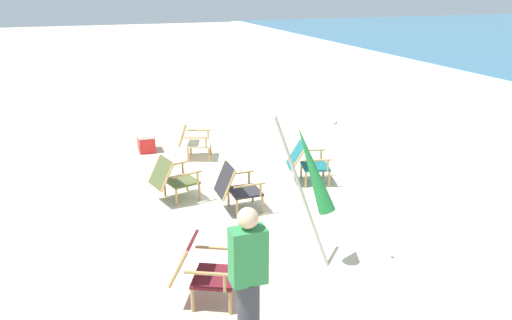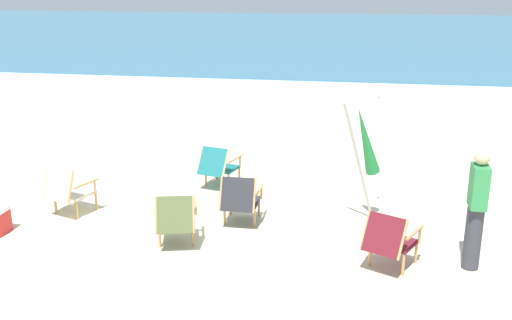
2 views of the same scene
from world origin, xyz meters
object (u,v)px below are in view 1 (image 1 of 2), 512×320
(beach_chair_back_left, at_px, (192,139))
(beach_chair_front_left, at_px, (172,177))
(beach_chair_back_right, at_px, (306,161))
(umbrella_furled_green, at_px, (312,171))
(person_near_chairs, at_px, (248,284))
(beach_chair_far_center, at_px, (236,186))
(beach_chair_front_right, at_px, (201,268))
(cooler_box, at_px, (146,142))

(beach_chair_back_left, relative_size, beach_chair_front_left, 0.94)
(beach_chair_back_right, distance_m, beach_chair_front_left, 2.49)
(beach_chair_front_left, xyz_separation_m, umbrella_furled_green, (2.60, 1.34, 0.88))
(beach_chair_front_left, xyz_separation_m, person_near_chairs, (4.03, -0.00, 0.42))
(beach_chair_back_right, relative_size, beach_chair_back_left, 1.07)
(beach_chair_back_left, distance_m, beach_chair_far_center, 2.79)
(beach_chair_front_right, bearing_deg, beach_chair_back_right, 137.21)
(beach_chair_back_right, relative_size, person_near_chairs, 0.54)
(beach_chair_far_center, relative_size, umbrella_furled_green, 0.40)
(beach_chair_back_left, relative_size, beach_chair_front_right, 0.90)
(beach_chair_far_center, bearing_deg, beach_chair_front_left, -129.98)
(person_near_chairs, xyz_separation_m, cooler_box, (-6.89, -0.06, -0.64))
(cooler_box, bearing_deg, beach_chair_far_center, 14.79)
(beach_chair_far_center, relative_size, beach_chair_front_left, 0.92)
(beach_chair_back_right, height_order, person_near_chairs, person_near_chairs)
(beach_chair_far_center, bearing_deg, person_near_chairs, -15.29)
(beach_chair_back_left, bearing_deg, person_near_chairs, -7.55)
(beach_chair_far_center, height_order, beach_chair_front_left, beach_chair_far_center)
(beach_chair_front_left, distance_m, umbrella_furled_green, 3.05)
(beach_chair_far_center, bearing_deg, beach_chair_back_left, -178.11)
(beach_chair_far_center, distance_m, umbrella_furled_green, 2.09)
(beach_chair_front_right, distance_m, beach_chair_front_left, 2.96)
(beach_chair_back_left, xyz_separation_m, beach_chair_front_right, (4.99, -1.02, -0.01))
(umbrella_furled_green, relative_size, cooler_box, 4.07)
(beach_chair_back_right, distance_m, person_near_chairs, 4.73)
(beach_chair_front_left, height_order, umbrella_furled_green, umbrella_furled_green)
(beach_chair_back_right, height_order, cooler_box, beach_chair_back_right)
(beach_chair_front_right, relative_size, beach_chair_front_left, 1.04)
(beach_chair_back_left, distance_m, umbrella_furled_green, 4.75)
(cooler_box, bearing_deg, beach_chair_back_right, 41.44)
(beach_chair_front_left, bearing_deg, cooler_box, -178.79)
(beach_chair_back_left, xyz_separation_m, umbrella_furled_green, (4.64, 0.53, 0.87))
(beach_chair_back_right, relative_size, beach_chair_front_left, 1.00)
(umbrella_furled_green, distance_m, person_near_chairs, 2.01)
(umbrella_furled_green, bearing_deg, person_near_chairs, -43.16)
(beach_chair_front_right, distance_m, cooler_box, 5.82)
(cooler_box, bearing_deg, beach_chair_front_right, -1.58)
(beach_chair_far_center, height_order, cooler_box, beach_chair_far_center)
(beach_chair_back_right, distance_m, umbrella_furled_green, 2.96)
(beach_chair_back_left, bearing_deg, beach_chair_front_right, -11.58)
(beach_chair_front_left, bearing_deg, beach_chair_far_center, 50.02)
(beach_chair_back_left, height_order, beach_chair_far_center, beach_chair_back_left)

